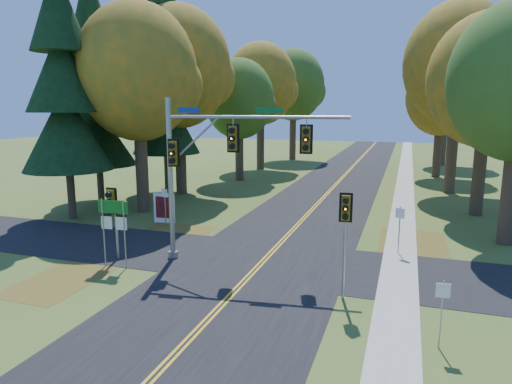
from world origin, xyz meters
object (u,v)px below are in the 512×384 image
(traffic_mast, at_px, (212,158))
(info_kiosk, at_px, (164,208))
(route_sign_cluster, at_px, (114,219))
(east_signal_pole, at_px, (345,220))

(traffic_mast, distance_m, info_kiosk, 9.23)
(traffic_mast, xyz_separation_m, route_sign_cluster, (-3.97, -2.17, -2.70))
(route_sign_cluster, bearing_deg, traffic_mast, 24.65)
(traffic_mast, bearing_deg, route_sign_cluster, -158.40)
(traffic_mast, distance_m, route_sign_cluster, 5.27)
(east_signal_pole, relative_size, info_kiosk, 2.21)
(east_signal_pole, height_order, info_kiosk, east_signal_pole)
(traffic_mast, bearing_deg, info_kiosk, 128.78)
(traffic_mast, xyz_separation_m, east_signal_pole, (6.48, -2.62, -1.77))
(info_kiosk, bearing_deg, traffic_mast, -47.37)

